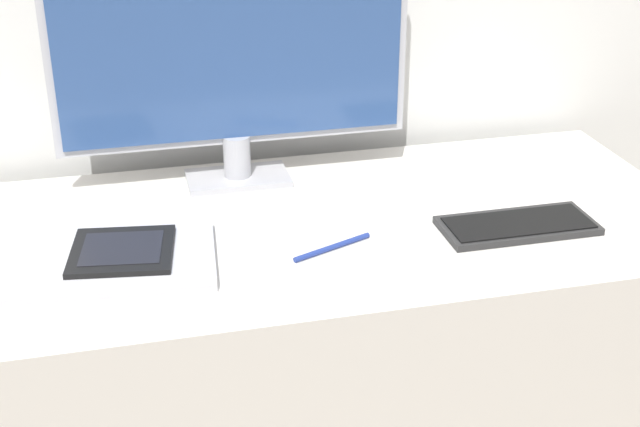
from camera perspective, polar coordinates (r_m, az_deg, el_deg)
name	(u,v)px	position (r m, az deg, el deg)	size (l,w,h in m)	color
desk	(268,396)	(1.70, -3.32, -11.59)	(1.52, 0.61, 0.71)	silver
monitor	(232,45)	(1.62, -5.66, 10.68)	(0.65, 0.11, 0.48)	#B7B7BC
keyboard	(518,225)	(1.54, 12.53, -0.74)	(0.26, 0.12, 0.01)	#282828
laptop	(106,259)	(1.43, -13.56, -2.87)	(0.36, 0.24, 0.02)	#BCBCC1
ereader	(122,251)	(1.41, -12.55, -2.34)	(0.18, 0.17, 0.01)	black
pen	(332,247)	(1.44, 0.80, -2.17)	(0.14, 0.06, 0.01)	navy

